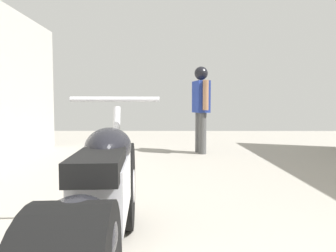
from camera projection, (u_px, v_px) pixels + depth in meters
The scene contains 3 objects.
ground_plane at pixel (224, 192), 3.63m from camera, with size 17.20×17.20×0.00m, color #9E998E.
motorcycle_maroon_cruiser at pixel (103, 209), 1.72m from camera, with size 0.67×2.26×1.05m.
mechanic_in_blue at pixel (201, 102), 6.52m from camera, with size 0.34×0.70×1.77m.
Camera 1 is at (-0.61, 0.01, 0.99)m, focal length 34.24 mm.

